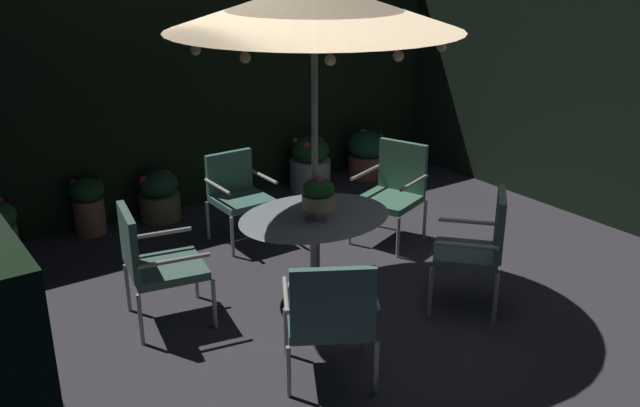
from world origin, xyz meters
name	(u,v)px	position (x,y,z in m)	size (l,w,h in m)	color
ground_plane	(360,297)	(0.00, 0.00, -0.01)	(7.21, 6.61, 0.02)	#3B373D
hedge_backdrop_rear	(199,97)	(0.00, 3.16, 1.26)	(7.21, 0.30, 2.53)	black
hedge_backdrop_right	(609,109)	(3.45, 0.00, 1.26)	(0.30, 6.61, 2.53)	black
patio_dining_table	(315,230)	(-0.26, 0.35, 0.59)	(1.42, 1.13, 0.74)	#B2AEAC
patio_umbrella	(314,6)	(-0.26, 0.35, 2.53)	(2.43, 2.43, 2.80)	#B8B2A8
centerpiece_planter	(319,195)	(-0.29, 0.24, 0.96)	(0.29, 0.29, 0.40)	tan
patio_chair_north	(480,243)	(0.71, -0.71, 0.61)	(0.79, 0.79, 1.06)	#BBB2AA
patio_chair_northeast	(394,187)	(1.10, 0.84, 0.58)	(0.79, 0.78, 1.04)	#B8B2AC
patio_chair_east	(237,191)	(-0.27, 1.77, 0.55)	(0.59, 0.58, 0.93)	#B6B5A7
patio_chair_southeast	(153,259)	(-1.68, 0.61, 0.59)	(0.73, 0.72, 1.03)	#BCB1AA
patio_chair_south	(331,314)	(-0.98, -0.90, 0.56)	(0.84, 0.81, 0.99)	#B7B5AC
potted_plant_back_right	(88,204)	(-1.53, 2.83, 0.34)	(0.37, 0.37, 0.63)	#A16C50
potted_plant_right_far	(367,154)	(2.16, 2.64, 0.32)	(0.52, 0.52, 0.63)	#AE6050
potted_plant_left_far	(310,164)	(1.25, 2.65, 0.34)	(0.52, 0.52, 0.69)	silver
potted_plant_front_corner	(159,195)	(-0.74, 2.80, 0.29)	(0.46, 0.46, 0.58)	#8E7054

